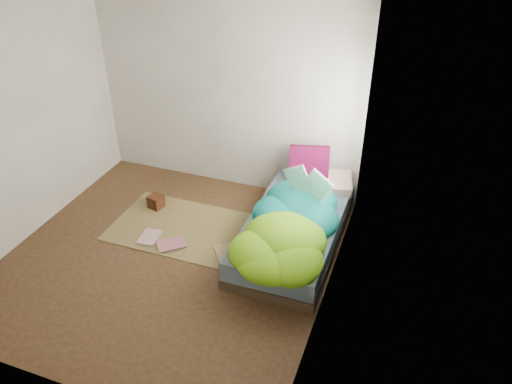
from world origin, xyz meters
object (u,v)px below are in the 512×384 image
wooden_box (156,201)px  floor_book_a (141,236)px  bed (293,232)px  floor_book_b (169,238)px  open_book (308,175)px  pillow_magenta (309,165)px

wooden_box → floor_book_a: (0.14, -0.61, -0.07)m
bed → floor_book_b: (-1.37, -0.43, -0.14)m
wooden_box → floor_book_b: 0.72m
bed → open_book: open_book is taller
bed → pillow_magenta: (-0.06, 0.83, 0.41)m
bed → wooden_box: bed is taller
pillow_magenta → floor_book_b: 1.90m
bed → floor_book_b: size_ratio=6.30×
wooden_box → floor_book_a: wooden_box is taller
wooden_box → floor_book_b: size_ratio=0.52×
pillow_magenta → open_book: bearing=-92.1°
pillow_magenta → wooden_box: bearing=-172.5°
floor_book_b → floor_book_a: bearing=-119.2°
wooden_box → open_book: bearing=2.2°
pillow_magenta → floor_book_a: bearing=-155.5°
bed → wooden_box: (-1.85, 0.11, -0.07)m
bed → pillow_magenta: size_ratio=4.14×
floor_book_a → floor_book_b: (0.33, 0.06, 0.00)m
floor_book_a → pillow_magenta: bearing=33.0°
pillow_magenta → open_book: open_book is taller
pillow_magenta → wooden_box: (-1.79, -0.72, -0.49)m
open_book → floor_book_b: (-1.45, -0.62, -0.80)m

